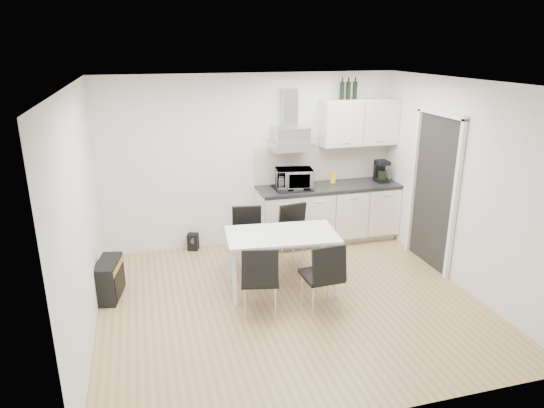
# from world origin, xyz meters

# --- Properties ---
(ground) EXTENTS (4.50, 4.50, 0.00)m
(ground) POSITION_xyz_m (0.00, 0.00, 0.00)
(ground) COLOR tan
(ground) RESTS_ON ground
(wall_back) EXTENTS (4.50, 0.10, 2.60)m
(wall_back) POSITION_xyz_m (0.00, 2.00, 1.30)
(wall_back) COLOR white
(wall_back) RESTS_ON ground
(wall_front) EXTENTS (4.50, 0.10, 2.60)m
(wall_front) POSITION_xyz_m (0.00, -2.00, 1.30)
(wall_front) COLOR white
(wall_front) RESTS_ON ground
(wall_left) EXTENTS (0.10, 4.00, 2.60)m
(wall_left) POSITION_xyz_m (-2.25, 0.00, 1.30)
(wall_left) COLOR white
(wall_left) RESTS_ON ground
(wall_right) EXTENTS (0.10, 4.00, 2.60)m
(wall_right) POSITION_xyz_m (2.25, 0.00, 1.30)
(wall_right) COLOR white
(wall_right) RESTS_ON ground
(ceiling) EXTENTS (4.50, 4.50, 0.00)m
(ceiling) POSITION_xyz_m (0.00, 0.00, 2.60)
(ceiling) COLOR white
(ceiling) RESTS_ON wall_back
(doorway) EXTENTS (0.08, 1.04, 2.10)m
(doorway) POSITION_xyz_m (2.21, 0.55, 1.05)
(doorway) COLOR white
(doorway) RESTS_ON ground
(kitchenette) EXTENTS (2.22, 0.64, 2.52)m
(kitchenette) POSITION_xyz_m (1.19, 1.73, 0.83)
(kitchenette) COLOR beige
(kitchenette) RESTS_ON ground
(dining_table) EXTENTS (1.43, 0.91, 0.75)m
(dining_table) POSITION_xyz_m (0.00, 0.38, 0.67)
(dining_table) COLOR white
(dining_table) RESTS_ON ground
(chair_far_left) EXTENTS (0.51, 0.56, 0.88)m
(chair_far_left) POSITION_xyz_m (-0.30, 0.99, 0.44)
(chair_far_left) COLOR black
(chair_far_left) RESTS_ON ground
(chair_far_right) EXTENTS (0.51, 0.56, 0.88)m
(chair_far_right) POSITION_xyz_m (0.40, 0.90, 0.44)
(chair_far_right) COLOR black
(chair_far_right) RESTS_ON ground
(chair_near_left) EXTENTS (0.54, 0.58, 0.88)m
(chair_near_left) POSITION_xyz_m (-0.42, -0.16, 0.44)
(chair_near_left) COLOR black
(chair_near_left) RESTS_ON ground
(chair_near_right) EXTENTS (0.47, 0.52, 0.88)m
(chair_near_right) POSITION_xyz_m (0.29, -0.28, 0.44)
(chair_near_right) COLOR black
(chair_near_right) RESTS_ON ground
(guitar_amp) EXTENTS (0.35, 0.61, 0.48)m
(guitar_amp) POSITION_xyz_m (-2.11, 0.72, 0.24)
(guitar_amp) COLOR black
(guitar_amp) RESTS_ON ground
(floor_speaker) EXTENTS (0.19, 0.18, 0.26)m
(floor_speaker) POSITION_xyz_m (-0.95, 1.90, 0.13)
(floor_speaker) COLOR black
(floor_speaker) RESTS_ON ground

